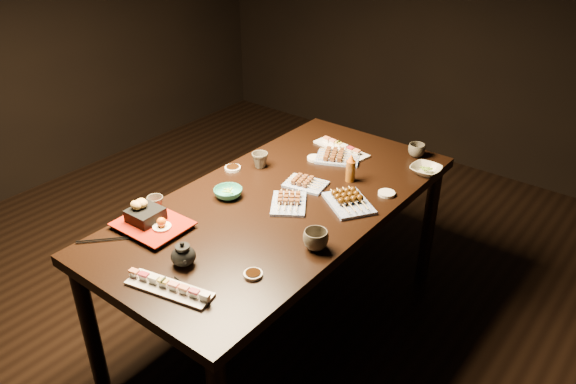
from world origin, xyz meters
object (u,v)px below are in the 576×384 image
Objects in this scene: dining_table at (282,265)px; yakitori_plate_center at (306,181)px; yakitori_plate_left at (338,155)px; sushi_platter_near at (169,286)px; teacup_far_right at (417,150)px; teapot at (183,253)px; teacup_far_left at (260,160)px; sushi_platter_far at (341,146)px; edamame_bowl_green at (228,193)px; edamame_bowl_cream at (426,170)px; tempura_tray at (152,217)px; yakitori_plate_right at (289,200)px; teacup_near_left at (156,204)px; condiment_bottle at (351,168)px; teacup_mid_right at (316,240)px.

dining_table is 0.44m from yakitori_plate_center.
sushi_platter_near is at bearing -110.79° from yakitori_plate_left.
teacup_far_right is 0.77× the size of teapot.
dining_table is at bearing -109.20° from teacup_far_right.
yakitori_plate_center is 2.30× the size of teacup_far_left.
teacup_far_left is at bearing -133.39° from teacup_far_right.
dining_table is at bearing 83.60° from sushi_platter_near.
yakitori_plate_center is at bearing 125.39° from teapot.
sushi_platter_far is 0.40m from teacup_far_right.
teacup_far_left reaches higher than edamame_bowl_green.
edamame_bowl_cream is (0.32, 1.41, -0.00)m from sushi_platter_near.
teapot is (0.29, -0.09, -0.01)m from tempura_tray.
yakitori_plate_center reaches higher than edamame_bowl_green.
yakitori_plate_right is 0.61m from tempura_tray.
edamame_bowl_cream is 2.04× the size of teacup_near_left.
sushi_platter_far is at bearing 84.06° from sushi_platter_near.
sushi_platter_far is 1.51× the size of yakitori_plate_left.
yakitori_plate_left is at bearing -136.80° from teacup_far_right.
yakitori_plate_left is at bearing 68.95° from teacup_near_left.
yakitori_plate_right is 0.94× the size of yakitori_plate_left.
yakitori_plate_center is 0.65× the size of tempura_tray.
edamame_bowl_cream is (0.41, 0.66, 0.39)m from dining_table.
dining_table is at bearing -103.05° from yakitori_plate_center.
condiment_bottle reaches higher than yakitori_plate_right.
yakitori_plate_left is 2.65× the size of teacup_far_left.
yakitori_plate_left is at bearing 73.91° from edamame_bowl_green.
condiment_bottle reaches higher than sushi_platter_near.
sushi_platter_near is at bearing -33.77° from tempura_tray.
teacup_far_right is at bearing -143.92° from sushi_platter_far.
condiment_bottle is at bearing 55.20° from teacup_near_left.
condiment_bottle is (0.53, 0.77, 0.04)m from teacup_near_left.
tempura_tray reaches higher than teapot.
teacup_far_left reaches higher than teacup_near_left.
edamame_bowl_green is (-0.29, 0.62, 0.00)m from sushi_platter_near.
sushi_platter_far is 0.93m from teacup_mid_right.
teacup_mid_right is 0.72× the size of condiment_bottle.
edamame_bowl_green is at bearing -117.91° from teacup_far_right.
teacup_far_left is (-0.01, 0.71, -0.02)m from tempura_tray.
teacup_far_left is (-0.64, 0.41, -0.00)m from teacup_mid_right.
teacup_far_right is (-0.07, 1.01, -0.01)m from teacup_mid_right.
yakitori_plate_right is 1.58× the size of edamame_bowl_green.
teacup_far_right is (0.49, 0.93, 0.01)m from edamame_bowl_green.
sushi_platter_far is 1.13× the size of tempura_tray.
sushi_platter_near is 0.58m from teacup_near_left.
sushi_platter_far is 0.45m from yakitori_plate_center.
teacup_far_right is (0.28, 0.80, 0.41)m from dining_table.
sushi_platter_near is 1.14× the size of tempura_tray.
teacup_far_right reaches higher than edamame_bowl_green.
sushi_platter_near is 3.80× the size of teacup_far_right.
yakitori_plate_center is at bearing -129.52° from condiment_bottle.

